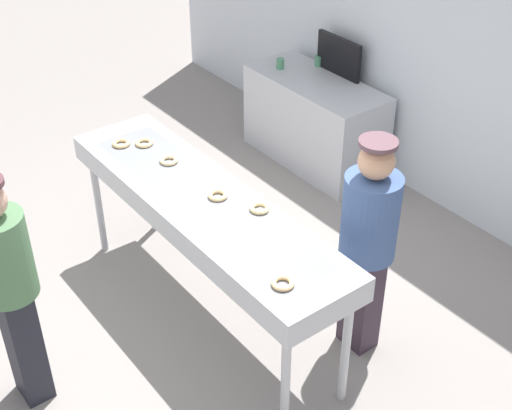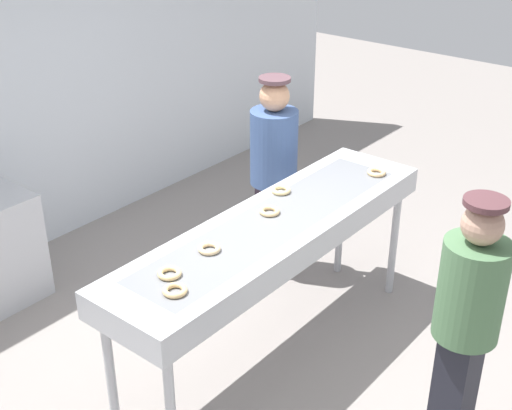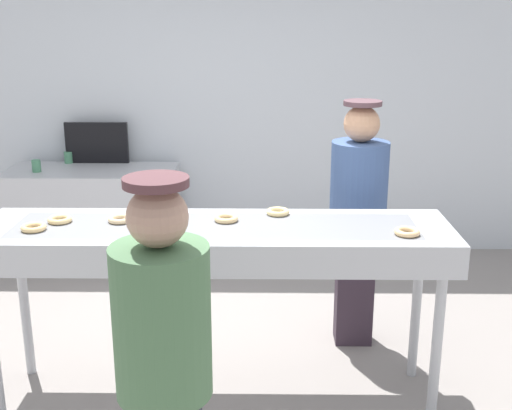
{
  "view_description": "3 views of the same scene",
  "coord_description": "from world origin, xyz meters",
  "px_view_note": "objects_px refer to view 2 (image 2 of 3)",
  "views": [
    {
      "loc": [
        3.31,
        -2.09,
        3.65
      ],
      "look_at": [
        0.29,
        0.22,
        1.05
      ],
      "focal_mm": 50.14,
      "sensor_mm": 36.0,
      "label": 1
    },
    {
      "loc": [
        -2.99,
        -2.3,
        3.07
      ],
      "look_at": [
        0.07,
        0.2,
        1.05
      ],
      "focal_mm": 48.56,
      "sensor_mm": 36.0,
      "label": 2
    },
    {
      "loc": [
        0.26,
        -3.33,
        2.14
      ],
      "look_at": [
        0.22,
        0.16,
        1.11
      ],
      "focal_mm": 45.93,
      "sensor_mm": 36.0,
      "label": 3
    }
  ],
  "objects_px": {
    "plain_donut_0": "(376,172)",
    "plain_donut_1": "(175,290)",
    "fryer_conveyor": "(274,233)",
    "plain_donut_5": "(169,273)",
    "plain_donut_2": "(209,249)",
    "plain_donut_3": "(269,211)",
    "plain_donut_4": "(281,190)",
    "customer_waiting": "(466,323)",
    "worker_baker": "(274,165)"
  },
  "relations": [
    {
      "from": "plain_donut_1",
      "to": "worker_baker",
      "type": "xyz_separation_m",
      "value": [
        1.81,
        0.77,
        -0.12
      ]
    },
    {
      "from": "fryer_conveyor",
      "to": "plain_donut_4",
      "type": "xyz_separation_m",
      "value": [
        0.34,
        0.21,
        0.11
      ]
    },
    {
      "from": "fryer_conveyor",
      "to": "customer_waiting",
      "type": "distance_m",
      "value": 1.31
    },
    {
      "from": "plain_donut_2",
      "to": "customer_waiting",
      "type": "relative_size",
      "value": 0.08
    },
    {
      "from": "plain_donut_0",
      "to": "plain_donut_4",
      "type": "height_order",
      "value": "same"
    },
    {
      "from": "plain_donut_3",
      "to": "customer_waiting",
      "type": "height_order",
      "value": "customer_waiting"
    },
    {
      "from": "worker_baker",
      "to": "plain_donut_5",
      "type": "bearing_deg",
      "value": 16.95
    },
    {
      "from": "plain_donut_0",
      "to": "plain_donut_1",
      "type": "xyz_separation_m",
      "value": [
        -1.95,
        0.05,
        0.0
      ]
    },
    {
      "from": "plain_donut_5",
      "to": "plain_donut_4",
      "type": "bearing_deg",
      "value": 7.62
    },
    {
      "from": "plain_donut_2",
      "to": "plain_donut_3",
      "type": "height_order",
      "value": "same"
    },
    {
      "from": "fryer_conveyor",
      "to": "customer_waiting",
      "type": "bearing_deg",
      "value": -93.69
    },
    {
      "from": "plain_donut_1",
      "to": "plain_donut_5",
      "type": "height_order",
      "value": "same"
    },
    {
      "from": "plain_donut_2",
      "to": "worker_baker",
      "type": "xyz_separation_m",
      "value": [
        1.39,
        0.62,
        -0.12
      ]
    },
    {
      "from": "plain_donut_5",
      "to": "worker_baker",
      "type": "distance_m",
      "value": 1.83
    },
    {
      "from": "worker_baker",
      "to": "plain_donut_3",
      "type": "bearing_deg",
      "value": 33.29
    },
    {
      "from": "plain_donut_1",
      "to": "plain_donut_2",
      "type": "relative_size",
      "value": 1.0
    },
    {
      "from": "plain_donut_2",
      "to": "customer_waiting",
      "type": "height_order",
      "value": "customer_waiting"
    },
    {
      "from": "fryer_conveyor",
      "to": "plain_donut_5",
      "type": "bearing_deg",
      "value": 176.55
    },
    {
      "from": "plain_donut_0",
      "to": "plain_donut_4",
      "type": "distance_m",
      "value": 0.74
    },
    {
      "from": "plain_donut_4",
      "to": "customer_waiting",
      "type": "bearing_deg",
      "value": -105.63
    },
    {
      "from": "plain_donut_4",
      "to": "plain_donut_5",
      "type": "xyz_separation_m",
      "value": [
        -1.19,
        -0.16,
        0.0
      ]
    },
    {
      "from": "fryer_conveyor",
      "to": "customer_waiting",
      "type": "xyz_separation_m",
      "value": [
        -0.08,
        -1.31,
        -0.02
      ]
    },
    {
      "from": "plain_donut_1",
      "to": "plain_donut_3",
      "type": "bearing_deg",
      "value": 9.61
    },
    {
      "from": "plain_donut_0",
      "to": "plain_donut_2",
      "type": "xyz_separation_m",
      "value": [
        -1.52,
        0.2,
        0.0
      ]
    },
    {
      "from": "customer_waiting",
      "to": "plain_donut_1",
      "type": "bearing_deg",
      "value": 123.03
    },
    {
      "from": "plain_donut_3",
      "to": "customer_waiting",
      "type": "bearing_deg",
      "value": -95.74
    },
    {
      "from": "plain_donut_1",
      "to": "plain_donut_3",
      "type": "distance_m",
      "value": 1.02
    },
    {
      "from": "plain_donut_0",
      "to": "plain_donut_1",
      "type": "relative_size",
      "value": 1.0
    },
    {
      "from": "fryer_conveyor",
      "to": "plain_donut_1",
      "type": "distance_m",
      "value": 0.96
    },
    {
      "from": "plain_donut_2",
      "to": "plain_donut_5",
      "type": "xyz_separation_m",
      "value": [
        -0.33,
        -0.01,
        0.0
      ]
    },
    {
      "from": "worker_baker",
      "to": "customer_waiting",
      "type": "bearing_deg",
      "value": 61.36
    },
    {
      "from": "plain_donut_5",
      "to": "customer_waiting",
      "type": "distance_m",
      "value": 1.57
    },
    {
      "from": "fryer_conveyor",
      "to": "plain_donut_5",
      "type": "distance_m",
      "value": 0.86
    },
    {
      "from": "plain_donut_0",
      "to": "worker_baker",
      "type": "distance_m",
      "value": 0.83
    },
    {
      "from": "plain_donut_1",
      "to": "customer_waiting",
      "type": "height_order",
      "value": "customer_waiting"
    },
    {
      "from": "plain_donut_2",
      "to": "plain_donut_3",
      "type": "bearing_deg",
      "value": 1.91
    },
    {
      "from": "plain_donut_0",
      "to": "customer_waiting",
      "type": "height_order",
      "value": "customer_waiting"
    },
    {
      "from": "plain_donut_4",
      "to": "plain_donut_0",
      "type": "bearing_deg",
      "value": -27.77
    },
    {
      "from": "fryer_conveyor",
      "to": "plain_donut_3",
      "type": "xyz_separation_m",
      "value": [
        0.06,
        0.08,
        0.11
      ]
    },
    {
      "from": "plain_donut_3",
      "to": "customer_waiting",
      "type": "relative_size",
      "value": 0.08
    },
    {
      "from": "plain_donut_1",
      "to": "customer_waiting",
      "type": "xyz_separation_m",
      "value": [
        0.86,
        -1.22,
        -0.13
      ]
    },
    {
      "from": "plain_donut_0",
      "to": "worker_baker",
      "type": "xyz_separation_m",
      "value": [
        -0.14,
        0.81,
        -0.12
      ]
    },
    {
      "from": "customer_waiting",
      "to": "worker_baker",
      "type": "bearing_deg",
      "value": 62.34
    },
    {
      "from": "plain_donut_2",
      "to": "customer_waiting",
      "type": "distance_m",
      "value": 1.45
    },
    {
      "from": "fryer_conveyor",
      "to": "plain_donut_1",
      "type": "relative_size",
      "value": 19.29
    },
    {
      "from": "worker_baker",
      "to": "fryer_conveyor",
      "type": "bearing_deg",
      "value": 35.02
    },
    {
      "from": "fryer_conveyor",
      "to": "plain_donut_0",
      "type": "distance_m",
      "value": 1.01
    },
    {
      "from": "plain_donut_3",
      "to": "plain_donut_4",
      "type": "bearing_deg",
      "value": 24.23
    },
    {
      "from": "plain_donut_1",
      "to": "plain_donut_5",
      "type": "distance_m",
      "value": 0.17
    },
    {
      "from": "plain_donut_1",
      "to": "plain_donut_4",
      "type": "distance_m",
      "value": 1.32
    }
  ]
}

